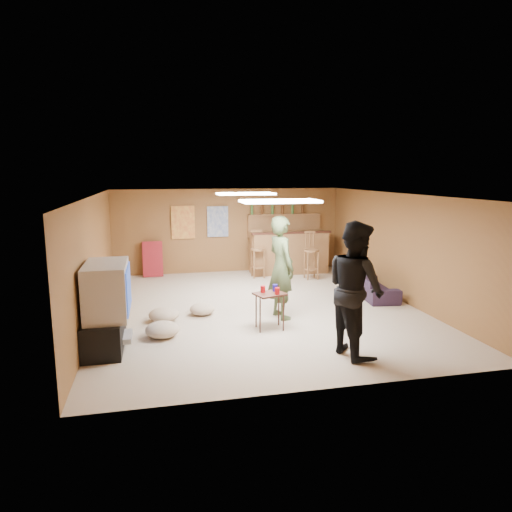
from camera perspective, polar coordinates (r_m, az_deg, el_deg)
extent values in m
plane|color=tan|center=(8.99, 0.28, -6.51)|extent=(7.00, 7.00, 0.00)
cube|color=silver|center=(8.61, 0.29, 7.65)|extent=(6.00, 7.00, 0.02)
cube|color=brown|center=(12.13, -3.41, 3.19)|extent=(6.00, 0.02, 2.20)
cube|color=brown|center=(5.46, 8.56, -5.76)|extent=(6.00, 0.02, 2.20)
cube|color=brown|center=(8.59, -19.63, -0.36)|extent=(0.02, 7.00, 2.20)
cube|color=brown|center=(9.84, 17.58, 1.05)|extent=(0.02, 7.00, 2.20)
cube|color=black|center=(7.32, -18.41, -8.97)|extent=(0.55, 1.30, 0.50)
cube|color=#B2B2B7|center=(7.33, -16.63, -9.67)|extent=(0.35, 0.50, 0.08)
cube|color=#B2B2B7|center=(7.13, -18.15, -4.01)|extent=(0.60, 1.10, 0.80)
cube|color=navy|center=(7.10, -15.66, -3.93)|extent=(0.02, 0.95, 0.65)
cube|color=brown|center=(12.02, 4.12, 0.46)|extent=(2.00, 0.60, 1.10)
cube|color=#381A11|center=(11.70, 4.51, 2.91)|extent=(2.10, 0.12, 0.05)
cube|color=brown|center=(12.32, 3.57, 5.17)|extent=(2.00, 0.18, 0.05)
cube|color=brown|center=(12.37, 3.53, 3.79)|extent=(2.00, 0.14, 0.60)
cube|color=#BF3F26|center=(11.93, -9.10, 4.17)|extent=(0.60, 0.03, 0.85)
cube|color=#334C99|center=(12.02, -4.81, 4.30)|extent=(0.55, 0.03, 0.80)
cube|color=maroon|center=(11.88, -12.78, -0.38)|extent=(0.50, 0.26, 0.91)
cube|color=white|center=(7.16, 2.99, 6.85)|extent=(1.20, 0.60, 0.04)
cube|color=white|center=(9.78, -1.29, 7.79)|extent=(1.20, 0.60, 0.04)
imported|color=#44522F|center=(8.21, 3.17, -1.44)|extent=(0.59, 0.76, 1.86)
imported|color=black|center=(6.68, 12.30, -4.00)|extent=(0.89, 1.06, 1.95)
imported|color=black|center=(10.08, 14.51, -3.63)|extent=(0.79, 1.62, 0.46)
cube|color=#381A11|center=(7.73, 1.72, -6.90)|extent=(0.57, 0.51, 0.63)
cylinder|color=#B70C10|center=(7.68, 0.87, -4.15)|extent=(0.11, 0.11, 0.11)
cylinder|color=#B70C10|center=(7.56, 2.67, -4.40)|extent=(0.09, 0.09, 0.11)
cylinder|color=#1D148E|center=(7.76, 2.40, -4.00)|extent=(0.11, 0.11, 0.12)
ellipsoid|color=tan|center=(8.34, -11.45, -7.19)|extent=(0.71, 0.71, 0.24)
ellipsoid|color=tan|center=(8.62, -6.75, -6.59)|extent=(0.49, 0.49, 0.21)
ellipsoid|color=tan|center=(7.58, -11.62, -8.99)|extent=(0.73, 0.73, 0.25)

